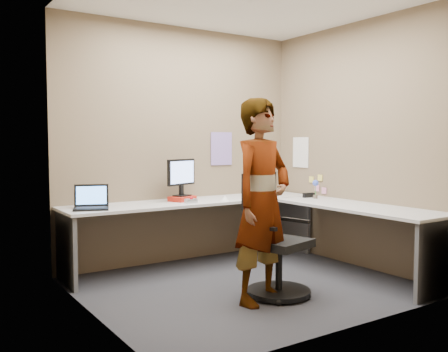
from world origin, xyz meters
TOP-DOWN VIEW (x-y plane):
  - ground at (0.00, 0.00)m, footprint 3.00×3.00m
  - wall_back at (0.00, 1.30)m, footprint 3.00×0.00m
  - wall_right at (1.50, 0.00)m, footprint 0.00×2.70m
  - wall_left at (-1.50, 0.00)m, footprint 0.00×2.70m
  - ceiling at (0.00, 0.00)m, footprint 3.00×3.00m
  - desk at (0.44, 0.39)m, footprint 2.98×2.58m
  - paper_ream at (-0.15, 1.01)m, footprint 0.32×0.28m
  - monitor at (-0.15, 1.03)m, footprint 0.41×0.20m
  - laptop at (-1.20, 0.93)m, footprint 0.40×0.37m
  - trackball_mouse at (-0.16, 0.80)m, footprint 0.12×0.08m
  - origami at (0.25, 0.75)m, footprint 0.10×0.10m
  - stapler at (1.26, 0.50)m, footprint 0.15×0.06m
  - flower at (1.26, 0.38)m, footprint 0.07×0.07m
  - calendar_purple at (0.55, 1.29)m, footprint 0.30×0.01m
  - calendar_white at (1.49, 0.90)m, footprint 0.01×0.28m
  - sticky_note_a at (1.49, 0.55)m, footprint 0.01×0.07m
  - sticky_note_b at (1.49, 0.60)m, footprint 0.01×0.07m
  - sticky_note_c at (1.49, 0.48)m, footprint 0.01×0.07m
  - sticky_note_d at (1.49, 0.70)m, footprint 0.01×0.07m
  - office_chair at (0.04, -0.35)m, footprint 0.61×0.59m
  - person at (-0.17, -0.46)m, footprint 0.72×0.56m

SIDE VIEW (x-z plane):
  - ground at x=0.00m, z-range 0.00..0.00m
  - office_chair at x=0.04m, z-range -0.10..0.98m
  - desk at x=0.44m, z-range 0.22..0.95m
  - trackball_mouse at x=-0.16m, z-range 0.72..0.79m
  - paper_ream at x=-0.15m, z-range 0.73..0.78m
  - stapler at x=1.26m, z-range 0.73..0.78m
  - origami at x=0.25m, z-range 0.73..0.79m
  - laptop at x=-1.20m, z-range 0.67..0.91m
  - sticky_note_c at x=1.49m, z-range 0.76..0.84m
  - sticky_note_b at x=1.49m, z-range 0.78..0.86m
  - flower at x=1.26m, z-range 0.77..0.98m
  - person at x=-0.17m, z-range 0.00..1.76m
  - sticky_note_d at x=1.49m, z-range 0.88..0.96m
  - sticky_note_a at x=1.49m, z-range 0.91..0.99m
  - monitor at x=-0.15m, z-range 0.82..1.23m
  - calendar_white at x=1.49m, z-range 1.06..1.44m
  - calendar_purple at x=0.55m, z-range 1.10..1.50m
  - wall_back at x=0.00m, z-range -0.15..2.85m
  - wall_right at x=1.50m, z-range 0.00..2.70m
  - wall_left at x=-1.50m, z-range 0.00..2.70m
  - ceiling at x=0.00m, z-range 2.70..2.70m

